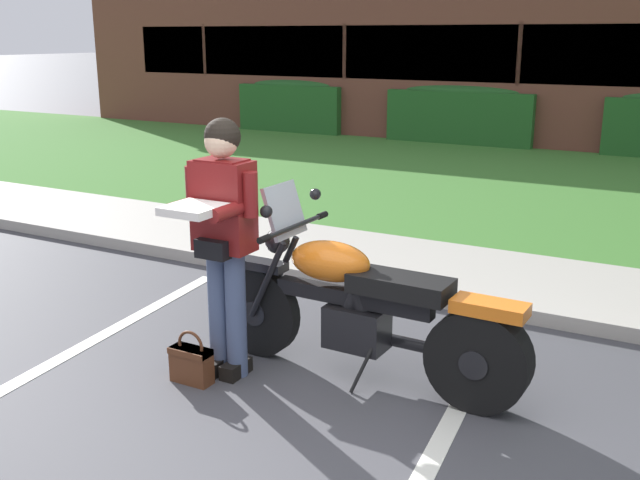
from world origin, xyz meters
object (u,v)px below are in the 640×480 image
motorcycle (371,311)px  handbag (191,362)px  hedge_left (297,104)px  brick_building (575,52)px  hedge_center_left (463,113)px  rider_person (222,229)px

motorcycle → handbag: motorcycle is taller
motorcycle → hedge_left: 12.81m
handbag → brick_building: 16.72m
hedge_center_left → brick_building: (1.12, 5.28, 1.12)m
rider_person → handbag: rider_person is taller
motorcycle → rider_person: rider_person is taller
rider_person → brick_building: (-0.96, 16.41, 0.77)m
rider_person → handbag: (-0.13, -0.22, -0.86)m
motorcycle → handbag: bearing=-150.4°
hedge_left → handbag: bearing=-62.4°
handbag → brick_building: brick_building is taller
motorcycle → brick_building: brick_building is taller
handbag → hedge_center_left: size_ratio=0.12×
motorcycle → brick_building: 16.20m
rider_person → brick_building: brick_building is taller
handbag → hedge_left: 12.81m
handbag → hedge_center_left: bearing=99.7°
hedge_left → hedge_center_left: (3.98, -0.00, 0.00)m
motorcycle → rider_person: 1.09m
brick_building → handbag: bearing=-87.1°
motorcycle → handbag: (-1.01, -0.58, -0.34)m
hedge_left → brick_building: brick_building is taller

